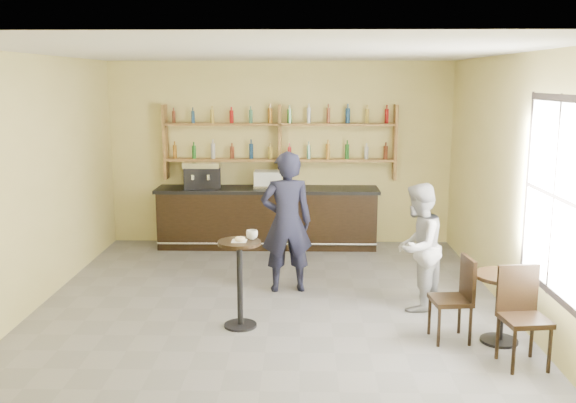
{
  "coord_description": "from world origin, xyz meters",
  "views": [
    {
      "loc": [
        0.39,
        -7.76,
        2.89
      ],
      "look_at": [
        0.2,
        0.8,
        1.25
      ],
      "focal_mm": 40.0,
      "sensor_mm": 36.0,
      "label": 1
    }
  ],
  "objects_px": {
    "bar_counter": "(267,217)",
    "chair_south": "(525,319)",
    "cafe_table": "(501,308)",
    "pedestal_table": "(240,284)",
    "chair_west": "(450,299)",
    "pastry_case": "(268,179)",
    "man_main": "(287,222)",
    "espresso_machine": "(202,175)",
    "patron_second": "(418,247)"
  },
  "relations": [
    {
      "from": "bar_counter",
      "to": "man_main",
      "type": "bearing_deg",
      "value": -80.6
    },
    {
      "from": "pastry_case",
      "to": "chair_south",
      "type": "height_order",
      "value": "pastry_case"
    },
    {
      "from": "man_main",
      "to": "pedestal_table",
      "type": "bearing_deg",
      "value": 61.02
    },
    {
      "from": "bar_counter",
      "to": "cafe_table",
      "type": "xyz_separation_m",
      "value": [
        2.81,
        -4.12,
        -0.13
      ]
    },
    {
      "from": "chair_west",
      "to": "chair_south",
      "type": "relative_size",
      "value": 0.94
    },
    {
      "from": "bar_counter",
      "to": "pedestal_table",
      "type": "bearing_deg",
      "value": -91.87
    },
    {
      "from": "pastry_case",
      "to": "cafe_table",
      "type": "xyz_separation_m",
      "value": [
        2.79,
        -4.12,
        -0.79
      ]
    },
    {
      "from": "patron_second",
      "to": "pedestal_table",
      "type": "bearing_deg",
      "value": -42.2
    },
    {
      "from": "pedestal_table",
      "to": "cafe_table",
      "type": "xyz_separation_m",
      "value": [
        2.93,
        -0.39,
        -0.13
      ]
    },
    {
      "from": "pedestal_table",
      "to": "pastry_case",
      "type": "bearing_deg",
      "value": 87.84
    },
    {
      "from": "bar_counter",
      "to": "chair_west",
      "type": "distance_m",
      "value": 4.66
    },
    {
      "from": "patron_second",
      "to": "chair_south",
      "type": "bearing_deg",
      "value": 56.05
    },
    {
      "from": "bar_counter",
      "to": "pastry_case",
      "type": "bearing_deg",
      "value": 0.0
    },
    {
      "from": "pastry_case",
      "to": "pedestal_table",
      "type": "relative_size",
      "value": 0.47
    },
    {
      "from": "pastry_case",
      "to": "chair_west",
      "type": "xyz_separation_m",
      "value": [
        2.24,
        -4.07,
        -0.71
      ]
    },
    {
      "from": "chair_south",
      "to": "espresso_machine",
      "type": "bearing_deg",
      "value": 122.55
    },
    {
      "from": "bar_counter",
      "to": "pedestal_table",
      "type": "xyz_separation_m",
      "value": [
        -0.12,
        -3.73,
        0.0
      ]
    },
    {
      "from": "patron_second",
      "to": "pastry_case",
      "type": "bearing_deg",
      "value": -115.55
    },
    {
      "from": "espresso_machine",
      "to": "pastry_case",
      "type": "distance_m",
      "value": 1.14
    },
    {
      "from": "cafe_table",
      "to": "espresso_machine",
      "type": "bearing_deg",
      "value": 133.67
    },
    {
      "from": "espresso_machine",
      "to": "pedestal_table",
      "type": "distance_m",
      "value": 3.93
    },
    {
      "from": "espresso_machine",
      "to": "cafe_table",
      "type": "bearing_deg",
      "value": -53.29
    },
    {
      "from": "espresso_machine",
      "to": "cafe_table",
      "type": "height_order",
      "value": "espresso_machine"
    },
    {
      "from": "chair_south",
      "to": "cafe_table",
      "type": "bearing_deg",
      "value": 87.16
    },
    {
      "from": "chair_west",
      "to": "patron_second",
      "type": "bearing_deg",
      "value": -174.8
    },
    {
      "from": "espresso_machine",
      "to": "patron_second",
      "type": "relative_size",
      "value": 0.39
    },
    {
      "from": "bar_counter",
      "to": "chair_west",
      "type": "xyz_separation_m",
      "value": [
        2.26,
        -4.07,
        -0.04
      ]
    },
    {
      "from": "bar_counter",
      "to": "chair_west",
      "type": "relative_size",
      "value": 4.01
    },
    {
      "from": "espresso_machine",
      "to": "pedestal_table",
      "type": "height_order",
      "value": "espresso_machine"
    },
    {
      "from": "pedestal_table",
      "to": "chair_south",
      "type": "xyz_separation_m",
      "value": [
        2.98,
        -0.99,
        -0.01
      ]
    },
    {
      "from": "man_main",
      "to": "cafe_table",
      "type": "relative_size",
      "value": 2.46
    },
    {
      "from": "pedestal_table",
      "to": "chair_west",
      "type": "distance_m",
      "value": 2.41
    },
    {
      "from": "chair_west",
      "to": "patron_second",
      "type": "height_order",
      "value": "patron_second"
    },
    {
      "from": "man_main",
      "to": "cafe_table",
      "type": "bearing_deg",
      "value": 136.15
    },
    {
      "from": "espresso_machine",
      "to": "patron_second",
      "type": "xyz_separation_m",
      "value": [
        3.19,
        -3.05,
        -0.45
      ]
    },
    {
      "from": "espresso_machine",
      "to": "patron_second",
      "type": "height_order",
      "value": "patron_second"
    },
    {
      "from": "pastry_case",
      "to": "man_main",
      "type": "height_order",
      "value": "man_main"
    },
    {
      "from": "pedestal_table",
      "to": "man_main",
      "type": "distance_m",
      "value": 1.51
    },
    {
      "from": "pastry_case",
      "to": "man_main",
      "type": "bearing_deg",
      "value": -72.29
    },
    {
      "from": "pastry_case",
      "to": "cafe_table",
      "type": "bearing_deg",
      "value": -47.11
    },
    {
      "from": "chair_west",
      "to": "man_main",
      "type": "bearing_deg",
      "value": -137.88
    },
    {
      "from": "bar_counter",
      "to": "chair_south",
      "type": "distance_m",
      "value": 5.52
    },
    {
      "from": "espresso_machine",
      "to": "chair_west",
      "type": "height_order",
      "value": "espresso_machine"
    },
    {
      "from": "chair_west",
      "to": "espresso_machine",
      "type": "bearing_deg",
      "value": -145.98
    },
    {
      "from": "man_main",
      "to": "chair_south",
      "type": "xyz_separation_m",
      "value": [
        2.47,
        -2.34,
        -0.46
      ]
    },
    {
      "from": "pastry_case",
      "to": "bar_counter",
      "type": "bearing_deg",
      "value": -171.25
    },
    {
      "from": "patron_second",
      "to": "man_main",
      "type": "bearing_deg",
      "value": -81.29
    },
    {
      "from": "espresso_machine",
      "to": "bar_counter",
      "type": "bearing_deg",
      "value": -6.95
    },
    {
      "from": "espresso_machine",
      "to": "cafe_table",
      "type": "relative_size",
      "value": 0.8
    },
    {
      "from": "bar_counter",
      "to": "cafe_table",
      "type": "height_order",
      "value": "bar_counter"
    }
  ]
}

